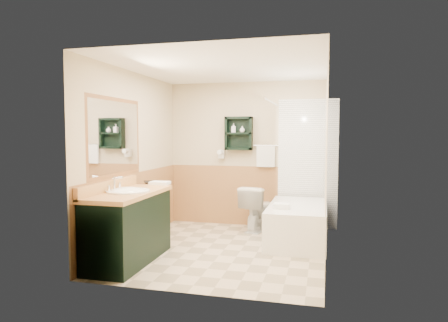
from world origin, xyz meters
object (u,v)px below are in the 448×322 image
toilet (258,208)px  soap_bottle_b (242,130)px  bathtub (297,223)px  hair_dryer (222,154)px  wall_shelf (239,133)px  vanity_book (144,175)px  vanity (129,227)px  soap_bottle_a (234,130)px

toilet → soap_bottle_b: soap_bottle_b is taller
bathtub → toilet: 0.87m
hair_dryer → toilet: bearing=-20.2°
wall_shelf → bathtub: (1.03, -0.77, -1.28)m
soap_bottle_b → hair_dryer: bearing=175.3°
toilet → vanity_book: 1.93m
wall_shelf → bathtub: 1.81m
vanity_book → hair_dryer: bearing=31.5°
hair_dryer → bathtub: 1.81m
vanity → soap_bottle_a: bearing=69.5°
wall_shelf → hair_dryer: 0.46m
vanity → soap_bottle_a: size_ratio=8.89×
vanity → toilet: size_ratio=1.88×
wall_shelf → vanity: size_ratio=0.41×
bathtub → toilet: bearing=140.2°
vanity → soap_bottle_a: soap_bottle_a is taller
vanity → soap_bottle_a: (0.81, 2.16, 1.17)m
wall_shelf → toilet: size_ratio=0.77×
toilet → soap_bottle_b: size_ratio=6.69×
toilet → soap_bottle_a: bearing=-11.2°
hair_dryer → toilet: hair_dryer is taller
bathtub → vanity_book: (-2.08, -0.60, 0.71)m
vanity → toilet: 2.32m
soap_bottle_a → soap_bottle_b: 0.15m
wall_shelf → hair_dryer: bearing=175.2°
toilet → bathtub: bearing=154.6°
vanity → bathtub: size_ratio=0.90×
hair_dryer → bathtub: (1.33, -0.80, -0.93)m
soap_bottle_a → vanity: bearing=-110.5°
wall_shelf → bathtub: size_ratio=0.37×
vanity_book → soap_bottle_b: soap_bottle_b is taller
hair_dryer → soap_bottle_a: bearing=-8.0°
wall_shelf → bathtub: wall_shelf is taller
vanity → toilet: bearing=57.2°
soap_bottle_a → hair_dryer: bearing=172.0°
soap_bottle_b → vanity: bearing=-113.9°
bathtub → hair_dryer: bearing=149.0°
vanity → hair_dryer: bearing=74.8°
hair_dryer → vanity: bearing=-105.2°
bathtub → vanity_book: size_ratio=6.30×
hair_dryer → vanity_book: hair_dryer is taller
wall_shelf → soap_bottle_a: wall_shelf is taller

